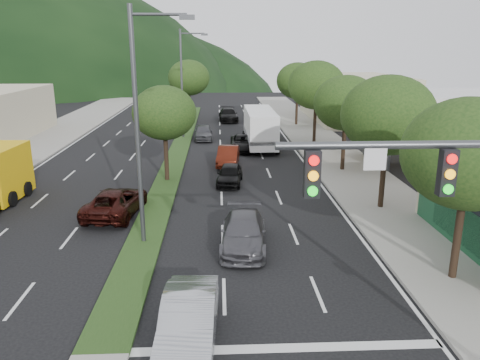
{
  "coord_description": "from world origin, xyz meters",
  "views": [
    {
      "loc": [
        3.39,
        -11.37,
        8.35
      ],
      "look_at": [
        4.4,
        10.77,
        2.06
      ],
      "focal_mm": 35.0,
      "sensor_mm": 36.0,
      "label": 1
    }
  ],
  "objects_px": {
    "motorhome": "(260,128)",
    "suv_maroon": "(116,202)",
    "sedan_silver": "(189,320)",
    "streetlight_near": "(141,117)",
    "tree_med_far": "(189,78)",
    "car_queue_d": "(243,143)",
    "car_queue_f": "(228,115)",
    "tree_r_a": "(469,154)",
    "tree_r_b": "(388,115)",
    "car_queue_e": "(203,132)",
    "tree_r_c": "(346,103)",
    "tree_r_e": "(298,81)",
    "traffic_signal": "(466,215)",
    "tree_r_d": "(316,85)",
    "car_queue_b": "(243,232)",
    "streetlight_mid": "(184,79)",
    "car_queue_c": "(228,156)",
    "car_queue_a": "(230,174)",
    "tree_med_near": "(164,113)"
  },
  "relations": [
    {
      "from": "motorhome",
      "to": "suv_maroon",
      "type": "bearing_deg",
      "value": -118.25
    },
    {
      "from": "sedan_silver",
      "to": "suv_maroon",
      "type": "height_order",
      "value": "sedan_silver"
    },
    {
      "from": "streetlight_near",
      "to": "tree_med_far",
      "type": "bearing_deg",
      "value": 90.33
    },
    {
      "from": "car_queue_d",
      "to": "car_queue_f",
      "type": "distance_m",
      "value": 16.44
    },
    {
      "from": "tree_r_a",
      "to": "tree_r_b",
      "type": "relative_size",
      "value": 0.96
    },
    {
      "from": "car_queue_e",
      "to": "car_queue_f",
      "type": "xyz_separation_m",
      "value": [
        2.6,
        11.41,
        0.04
      ]
    },
    {
      "from": "tree_r_c",
      "to": "tree_r_e",
      "type": "relative_size",
      "value": 0.97
    },
    {
      "from": "traffic_signal",
      "to": "tree_r_b",
      "type": "distance_m",
      "value": 13.87
    },
    {
      "from": "tree_med_far",
      "to": "sedan_silver",
      "type": "bearing_deg",
      "value": -86.78
    },
    {
      "from": "tree_r_d",
      "to": "car_queue_f",
      "type": "xyz_separation_m",
      "value": [
        -7.47,
        13.58,
        -4.44
      ]
    },
    {
      "from": "tree_med_far",
      "to": "car_queue_e",
      "type": "distance_m",
      "value": 12.74
    },
    {
      "from": "car_queue_b",
      "to": "motorhome",
      "type": "height_order",
      "value": "motorhome"
    },
    {
      "from": "tree_r_a",
      "to": "streetlight_mid",
      "type": "distance_m",
      "value": 31.32
    },
    {
      "from": "tree_r_e",
      "to": "tree_med_far",
      "type": "xyz_separation_m",
      "value": [
        -12.0,
        4.0,
        0.11
      ]
    },
    {
      "from": "tree_r_d",
      "to": "streetlight_near",
      "type": "height_order",
      "value": "streetlight_near"
    },
    {
      "from": "suv_maroon",
      "to": "car_queue_c",
      "type": "xyz_separation_m",
      "value": [
        6.02,
        10.38,
        -0.01
      ]
    },
    {
      "from": "car_queue_c",
      "to": "car_queue_a",
      "type": "bearing_deg",
      "value": -84.66
    },
    {
      "from": "traffic_signal",
      "to": "tree_r_c",
      "type": "bearing_deg",
      "value": 82.15
    },
    {
      "from": "motorhome",
      "to": "tree_med_near",
      "type": "bearing_deg",
      "value": -123.53
    },
    {
      "from": "tree_r_d",
      "to": "car_queue_c",
      "type": "bearing_deg",
      "value": -135.46
    },
    {
      "from": "car_queue_d",
      "to": "suv_maroon",
      "type": "bearing_deg",
      "value": -114.4
    },
    {
      "from": "traffic_signal",
      "to": "car_queue_e",
      "type": "relative_size",
      "value": 1.7
    },
    {
      "from": "suv_maroon",
      "to": "streetlight_mid",
      "type": "bearing_deg",
      "value": -88.85
    },
    {
      "from": "car_queue_c",
      "to": "car_queue_f",
      "type": "relative_size",
      "value": 0.82
    },
    {
      "from": "tree_r_d",
      "to": "sedan_silver",
      "type": "height_order",
      "value": "tree_r_d"
    },
    {
      "from": "tree_r_e",
      "to": "car_queue_c",
      "type": "xyz_separation_m",
      "value": [
        -7.96,
        -17.83,
        -4.2
      ]
    },
    {
      "from": "car_queue_a",
      "to": "car_queue_c",
      "type": "relative_size",
      "value": 0.89
    },
    {
      "from": "tree_r_a",
      "to": "car_queue_a",
      "type": "bearing_deg",
      "value": 121.14
    },
    {
      "from": "car_queue_e",
      "to": "traffic_signal",
      "type": "bearing_deg",
      "value": -80.14
    },
    {
      "from": "tree_med_near",
      "to": "streetlight_mid",
      "type": "height_order",
      "value": "streetlight_mid"
    },
    {
      "from": "tree_r_a",
      "to": "car_queue_e",
      "type": "bearing_deg",
      "value": 109.69
    },
    {
      "from": "tree_r_a",
      "to": "tree_r_c",
      "type": "distance_m",
      "value": 16.0
    },
    {
      "from": "suv_maroon",
      "to": "car_queue_d",
      "type": "relative_size",
      "value": 1.08
    },
    {
      "from": "tree_r_e",
      "to": "car_queue_f",
      "type": "distance_m",
      "value": 9.27
    },
    {
      "from": "tree_med_near",
      "to": "motorhome",
      "type": "relative_size",
      "value": 0.72
    },
    {
      "from": "car_queue_c",
      "to": "car_queue_e",
      "type": "xyz_separation_m",
      "value": [
        -2.12,
        10.0,
        0.01
      ]
    },
    {
      "from": "tree_r_b",
      "to": "tree_r_c",
      "type": "bearing_deg",
      "value": 90.0
    },
    {
      "from": "streetlight_near",
      "to": "car_queue_d",
      "type": "height_order",
      "value": "streetlight_near"
    },
    {
      "from": "tree_r_a",
      "to": "motorhome",
      "type": "relative_size",
      "value": 0.79
    },
    {
      "from": "car_queue_e",
      "to": "suv_maroon",
      "type": "bearing_deg",
      "value": -102.89
    },
    {
      "from": "tree_r_c",
      "to": "car_queue_f",
      "type": "bearing_deg",
      "value": 107.58
    },
    {
      "from": "car_queue_f",
      "to": "motorhome",
      "type": "distance_m",
      "value": 15.21
    },
    {
      "from": "streetlight_mid",
      "to": "tree_r_b",
      "type": "bearing_deg",
      "value": -60.68
    },
    {
      "from": "traffic_signal",
      "to": "tree_r_d",
      "type": "xyz_separation_m",
      "value": [
        2.97,
        31.54,
        0.54
      ]
    },
    {
      "from": "tree_med_near",
      "to": "car_queue_d",
      "type": "relative_size",
      "value": 1.3
    },
    {
      "from": "tree_r_d",
      "to": "tree_r_e",
      "type": "xyz_separation_m",
      "value": [
        0.0,
        10.0,
        -0.29
      ]
    },
    {
      "from": "traffic_signal",
      "to": "car_queue_a",
      "type": "xyz_separation_m",
      "value": [
        -4.99,
        18.71,
        -4.01
      ]
    },
    {
      "from": "tree_r_a",
      "to": "tree_r_e",
      "type": "height_order",
      "value": "tree_r_e"
    },
    {
      "from": "car_queue_a",
      "to": "car_queue_f",
      "type": "xyz_separation_m",
      "value": [
        0.48,
        26.41,
        0.11
      ]
    },
    {
      "from": "streetlight_near",
      "to": "car_queue_f",
      "type": "height_order",
      "value": "streetlight_near"
    }
  ]
}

